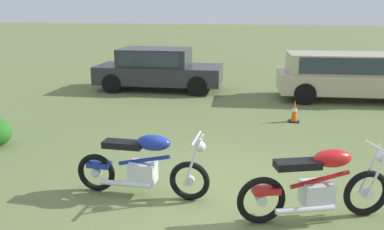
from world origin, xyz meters
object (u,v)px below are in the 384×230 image
Objects in this scene: motorcycle_blue at (143,166)px; motorcycle_red at (318,186)px; car_charcoal at (157,67)px; traffic_cone at (294,112)px; car_beige at (345,73)px.

motorcycle_red is at bearing -4.34° from motorcycle_blue.
traffic_cone is (4.47, -3.22, -0.54)m from car_charcoal.
motorcycle_blue is at bearing -118.29° from traffic_cone.
motorcycle_red is (2.52, -0.22, 0.00)m from motorcycle_blue.
car_beige is 3.32m from traffic_cone.
motorcycle_blue is at bearing 155.97° from motorcycle_red.
car_charcoal is (-2.00, 7.81, 0.31)m from motorcycle_blue.
car_charcoal and car_beige have the same top height.
motorcycle_blue is 8.49m from car_beige.
traffic_cone is (-0.04, 4.81, -0.24)m from motorcycle_red.
motorcycle_blue is 5.22m from traffic_cone.
car_charcoal is 5.54m from traffic_cone.
car_charcoal is 0.97× the size of car_beige.
traffic_cone is at bearing -123.62° from car_beige.
motorcycle_blue reaches higher than traffic_cone.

